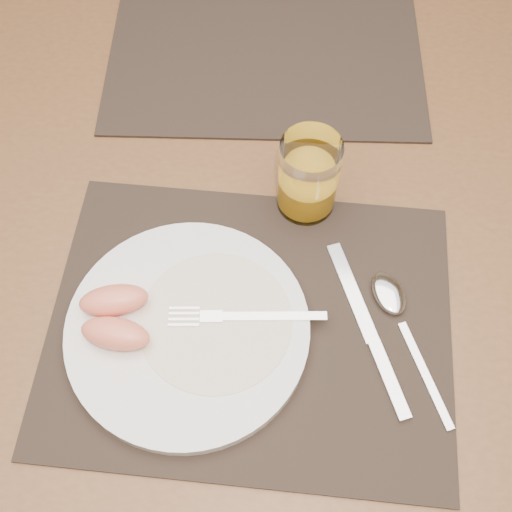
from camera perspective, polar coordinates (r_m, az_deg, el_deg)
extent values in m
plane|color=#56361D|center=(1.51, -0.10, -9.52)|extent=(5.00, 5.00, 0.00)
cube|color=brown|center=(0.86, -0.17, 7.06)|extent=(1.40, 0.90, 0.04)
cube|color=#2D231C|center=(0.73, -0.52, -6.07)|extent=(0.45, 0.35, 0.00)
cube|color=#2D231C|center=(0.99, 0.85, 18.18)|extent=(0.47, 0.38, 0.00)
cylinder|color=white|center=(0.72, -6.09, -6.53)|extent=(0.27, 0.27, 0.02)
cylinder|color=white|center=(0.71, -3.63, -5.75)|extent=(0.17, 0.17, 0.00)
cube|color=silver|center=(0.71, 1.68, -5.39)|extent=(0.12, 0.02, 0.00)
cube|color=silver|center=(0.71, -4.00, -5.41)|extent=(0.03, 0.02, 0.00)
cube|color=silver|center=(0.71, -6.42, -5.39)|extent=(0.04, 0.03, 0.00)
cube|color=silver|center=(0.75, 8.55, -3.17)|extent=(0.06, 0.13, 0.00)
cube|color=silver|center=(0.71, 11.74, -10.71)|extent=(0.05, 0.09, 0.01)
cube|color=silver|center=(0.73, 14.79, -10.15)|extent=(0.06, 0.12, 0.00)
ellipsoid|color=silver|center=(0.75, 11.71, -3.24)|extent=(0.06, 0.07, 0.01)
cylinder|color=white|center=(0.76, 4.68, 7.13)|extent=(0.07, 0.07, 0.11)
cylinder|color=orange|center=(0.79, 4.53, 5.88)|extent=(0.06, 0.06, 0.04)
ellipsoid|color=#EC7F60|center=(0.70, -12.40, -6.76)|extent=(0.08, 0.04, 0.03)
ellipsoid|color=#EC7F60|center=(0.72, -12.53, -3.86)|extent=(0.08, 0.05, 0.03)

